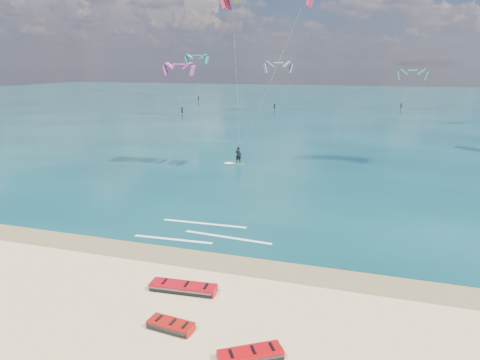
% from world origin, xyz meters
% --- Properties ---
extents(ground, '(320.00, 320.00, 0.00)m').
position_xyz_m(ground, '(0.00, 40.00, 0.00)').
color(ground, tan).
rests_on(ground, ground).
extents(wet_sand_strip, '(320.00, 2.40, 0.01)m').
position_xyz_m(wet_sand_strip, '(0.00, 3.00, 0.00)').
color(wet_sand_strip, olive).
rests_on(wet_sand_strip, ground).
extents(sea, '(320.00, 200.00, 0.04)m').
position_xyz_m(sea, '(0.00, 104.00, 0.02)').
color(sea, '#092E36').
rests_on(sea, ground).
extents(packed_kite_left, '(3.52, 1.44, 0.43)m').
position_xyz_m(packed_kite_left, '(2.61, -0.46, 0.00)').
color(packed_kite_left, '#B40912').
rests_on(packed_kite_left, ground).
extents(packed_kite_mid, '(2.22, 1.29, 0.39)m').
position_xyz_m(packed_kite_mid, '(3.38, -3.41, 0.00)').
color(packed_kite_mid, '#A5110B').
rests_on(packed_kite_mid, ground).
extents(packed_kite_right, '(2.83, 2.36, 0.42)m').
position_xyz_m(packed_kite_right, '(7.01, -4.25, 0.00)').
color(packed_kite_right, '#B5070B').
rests_on(packed_kite_right, ground).
extents(kitesurfer_main, '(11.13, 6.49, 19.09)m').
position_xyz_m(kitesurfer_main, '(-0.66, 23.37, 9.89)').
color(kitesurfer_main, '#C9CF18').
rests_on(kitesurfer_main, sea).
extents(shoreline_foam, '(8.61, 3.59, 0.01)m').
position_xyz_m(shoreline_foam, '(0.80, 6.54, 0.04)').
color(shoreline_foam, white).
rests_on(shoreline_foam, ground).
extents(distant_kites, '(77.08, 32.40, 12.72)m').
position_xyz_m(distant_kites, '(-6.34, 79.39, 5.37)').
color(distant_kites, teal).
rests_on(distant_kites, ground).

